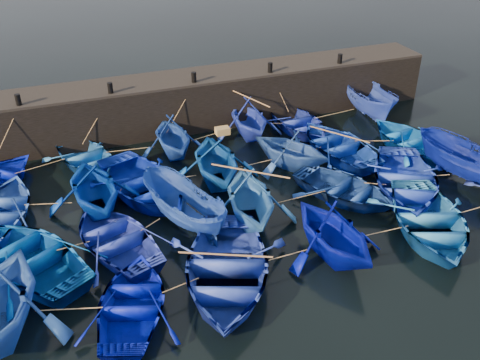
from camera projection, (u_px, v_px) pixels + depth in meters
name	position (u px, v px, depth m)	size (l,w,h in m)	color
ground	(270.00, 239.00, 19.55)	(120.00, 120.00, 0.00)	black
quay_wall	(190.00, 102.00, 27.32)	(26.00, 2.50, 2.50)	black
quay_top	(189.00, 77.00, 26.64)	(26.00, 2.50, 0.12)	black
bollard_0	(18.00, 100.00, 23.38)	(0.24, 0.24, 0.50)	black
bollard_1	(110.00, 88.00, 24.57)	(0.24, 0.24, 0.50)	black
bollard_2	(194.00, 77.00, 25.76)	(0.24, 0.24, 0.50)	black
bollard_3	(270.00, 68.00, 26.95)	(0.24, 0.24, 0.50)	black
bollard_4	(340.00, 59.00, 28.14)	(0.24, 0.24, 0.50)	black
boat_1	(86.00, 158.00, 23.90)	(3.08, 4.31, 0.89)	blue
boat_2	(172.00, 136.00, 24.62)	(3.16, 3.66, 1.93)	#173FA0
boat_3	(249.00, 117.00, 26.24)	(3.30, 3.83, 2.01)	#1F36CB
boat_4	(299.00, 123.00, 27.04)	(3.14, 4.39, 0.91)	navy
boat_5	(369.00, 100.00, 28.30)	(1.82, 4.83, 1.87)	#2541BB
boat_6	(0.00, 211.00, 20.22)	(3.45, 4.82, 1.00)	navy
boat_7	(94.00, 186.00, 20.57)	(3.63, 4.21, 2.22)	#00298E
boat_8	(144.00, 184.00, 21.76)	(3.92, 5.48, 1.14)	#051DA3
boat_9	(216.00, 160.00, 22.33)	(3.72, 4.31, 2.27)	navy
boat_10	(291.00, 148.00, 23.57)	(3.20, 3.71, 1.95)	#214991
boat_11	(338.00, 145.00, 24.83)	(3.53, 4.94, 1.02)	#0C3097
boat_12	(409.00, 139.00, 25.39)	(3.31, 4.63, 0.96)	blue
boat_13	(29.00, 256.00, 17.83)	(3.82, 5.34, 1.11)	#003C8C
boat_14	(116.00, 237.00, 18.82)	(3.34, 4.66, 0.97)	#1A2A99
boat_15	(183.00, 207.00, 19.79)	(1.66, 4.41, 1.71)	navy
boat_16	(250.00, 197.00, 19.94)	(3.58, 4.15, 2.18)	blue
boat_17	(345.00, 189.00, 21.63)	(3.16, 4.41, 0.92)	navy
boat_18	(405.00, 180.00, 21.98)	(3.93, 5.50, 1.14)	#1632BB
boat_19	(469.00, 163.00, 22.49)	(1.80, 4.77, 1.84)	navy
boat_21	(133.00, 303.00, 16.12)	(3.04, 4.26, 0.88)	#00099E
boat_22	(226.00, 270.00, 17.15)	(4.16, 5.81, 1.21)	#1C339C
boat_23	(333.00, 231.00, 18.14)	(3.50, 4.07, 2.14)	#000993
boat_24	(429.00, 221.00, 19.56)	(3.85, 5.38, 1.12)	blue
wooden_crate	(222.00, 131.00, 21.76)	(0.56, 0.39, 0.29)	olive
mooring_ropes	(228.00, 156.00, 23.11)	(18.72, 11.53, 2.10)	tan
loose_oars	(270.00, 155.00, 21.61)	(10.07, 11.97, 1.22)	#99724C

